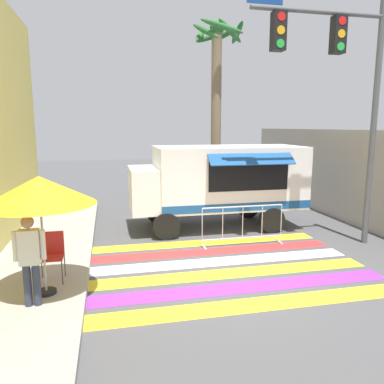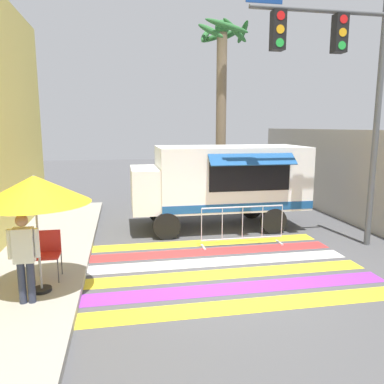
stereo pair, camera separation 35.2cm
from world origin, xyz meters
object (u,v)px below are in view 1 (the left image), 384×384
Objects in this scene: traffic_signal_pole at (339,73)px; vendor_person at (30,256)px; palm_tree at (217,86)px; food_truck at (216,179)px; barricade_front at (243,225)px; patio_umbrella at (39,191)px; folding_chair at (51,251)px.

vendor_person is (-7.16, -2.28, -3.50)m from traffic_signal_pole.
food_truck is at bearing -106.38° from palm_tree.
traffic_signal_pole is 4.64m from barricade_front.
vendor_person is at bearing -134.19° from food_truck.
palm_tree is (1.08, 6.33, 4.35)m from barricade_front.
palm_tree is at bearing 73.62° from food_truck.
patio_umbrella is 1.14m from vendor_person.
vendor_person is (-4.68, -4.81, -0.50)m from food_truck.
food_truck is at bearing 43.97° from patio_umbrella.
palm_tree is (5.79, 8.08, 4.15)m from folding_chair.
folding_chair is (-6.98, -1.17, -3.81)m from traffic_signal_pole.
food_truck reaches higher than barricade_front.
food_truck is 5.65m from palm_tree.
traffic_signal_pole is 0.85× the size of palm_tree.
palm_tree is (1.29, 4.38, 3.33)m from food_truck.
barricade_front is 0.31× the size of palm_tree.
patio_umbrella is at bearing -165.29° from traffic_signal_pole.
folding_chair is at bearing 87.47° from patio_umbrella.
traffic_signal_pole is at bearing -14.39° from barricade_front.
palm_tree is at bearing 99.78° from traffic_signal_pole.
food_truck reaches higher than vendor_person.
food_truck is 4.64m from traffic_signal_pole.
barricade_front is at bearing 27.07° from patio_umbrella.
vendor_person reaches higher than folding_chair.
vendor_person reaches higher than barricade_front.
patio_umbrella is 0.29× the size of palm_tree.
palm_tree is (5.97, 9.19, 3.84)m from vendor_person.
barricade_front is (4.71, 1.76, -0.20)m from folding_chair.
traffic_signal_pole is at bearing -80.22° from palm_tree.
traffic_signal_pole is (2.48, -2.53, 3.00)m from food_truck.
palm_tree is (-1.19, 6.91, 0.34)m from traffic_signal_pole.
traffic_signal_pole reaches higher than barricade_front.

